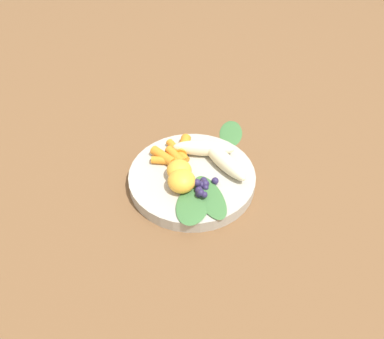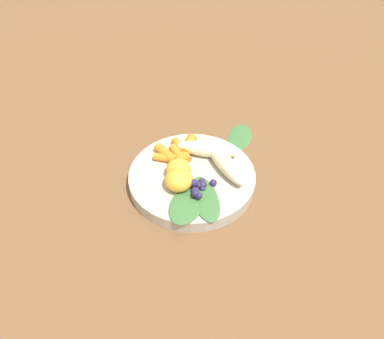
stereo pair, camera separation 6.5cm
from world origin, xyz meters
name	(u,v)px [view 1 (the left image)]	position (x,y,z in m)	size (l,w,h in m)	color
ground_plane	(192,183)	(0.00, 0.00, 0.00)	(2.40, 2.40, 0.00)	brown
bowl	(192,178)	(0.00, 0.00, 0.01)	(0.23, 0.23, 0.02)	#B2AD9E
banana_peeled_left	(204,148)	(0.05, -0.02, 0.04)	(0.12, 0.03, 0.03)	beige
banana_peeled_right	(224,161)	(0.02, -0.06, 0.04)	(0.12, 0.03, 0.03)	beige
orange_segment_near	(182,181)	(-0.04, 0.01, 0.04)	(0.05, 0.05, 0.04)	#F4A833
orange_segment_far	(179,170)	(-0.01, 0.02, 0.04)	(0.04, 0.04, 0.03)	#F4A833
carrot_front	(184,146)	(0.07, 0.02, 0.03)	(0.02, 0.02, 0.05)	orange
carrot_mid_left	(178,151)	(0.05, 0.03, 0.03)	(0.01, 0.01, 0.06)	orange
carrot_mid_right	(175,156)	(0.04, 0.03, 0.03)	(0.02, 0.02, 0.05)	orange
carrot_rear	(163,156)	(0.03, 0.06, 0.03)	(0.02, 0.02, 0.05)	orange
carrot_small	(166,161)	(0.02, 0.05, 0.03)	(0.01, 0.01, 0.05)	orange
blueberry_pile	(203,187)	(-0.04, -0.02, 0.03)	(0.05, 0.04, 0.02)	#2D234C
coconut_shred_patch	(191,189)	(-0.04, 0.00, 0.03)	(0.04, 0.04, 0.00)	white
kale_leaf_left	(193,204)	(-0.08, -0.01, 0.03)	(0.09, 0.06, 0.01)	#3D7038
kale_leaf_right	(210,197)	(-0.06, -0.03, 0.03)	(0.11, 0.04, 0.01)	#3D7038
kale_leaf_stray	(231,132)	(0.15, -0.07, 0.00)	(0.09, 0.05, 0.01)	#3D7038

